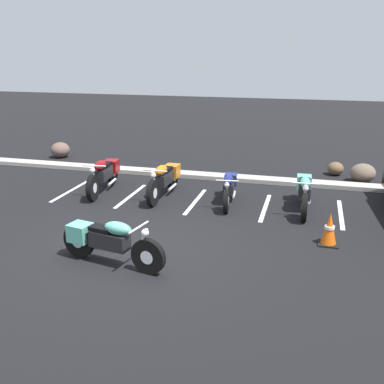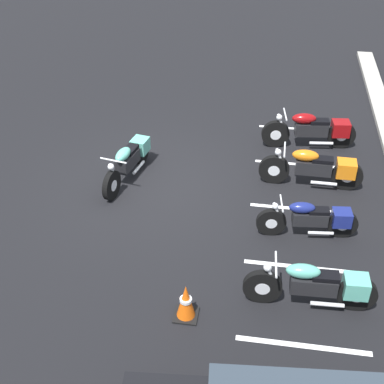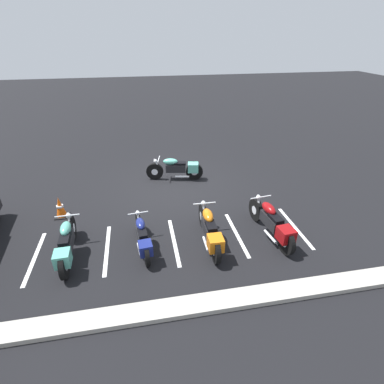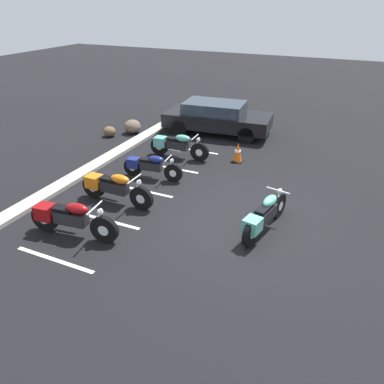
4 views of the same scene
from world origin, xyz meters
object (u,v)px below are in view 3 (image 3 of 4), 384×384
(parked_bike_2, at_px, (142,237))
(parked_bike_3, at_px, (66,244))
(motorcycle_teal_featured, at_px, (177,168))
(parked_bike_1, at_px, (210,230))
(parked_bike_0, at_px, (272,223))
(traffic_cone, at_px, (60,208))

(parked_bike_2, distance_m, parked_bike_3, 1.87)
(motorcycle_teal_featured, xyz_separation_m, parked_bike_3, (3.37, 4.03, 0.00))
(motorcycle_teal_featured, distance_m, parked_bike_1, 4.15)
(parked_bike_3, bearing_deg, motorcycle_teal_featured, -42.17)
(motorcycle_teal_featured, relative_size, parked_bike_1, 0.95)
(parked_bike_0, bearing_deg, parked_bike_1, 83.31)
(parked_bike_0, height_order, traffic_cone, parked_bike_0)
(parked_bike_1, relative_size, traffic_cone, 3.37)
(parked_bike_0, relative_size, parked_bike_2, 1.18)
(motorcycle_teal_featured, bearing_deg, parked_bike_3, 61.34)
(parked_bike_1, bearing_deg, parked_bike_0, -89.16)
(parked_bike_2, bearing_deg, parked_bike_1, -100.01)
(parked_bike_0, distance_m, parked_bike_3, 5.41)
(motorcycle_teal_featured, relative_size, parked_bike_0, 0.94)
(parked_bike_2, xyz_separation_m, traffic_cone, (2.43, -2.08, -0.09))
(parked_bike_3, bearing_deg, traffic_cone, 12.80)
(traffic_cone, bearing_deg, motorcycle_teal_featured, -153.70)
(parked_bike_1, distance_m, traffic_cone, 4.75)
(motorcycle_teal_featured, height_order, parked_bike_3, parked_bike_3)
(parked_bike_3, bearing_deg, parked_bike_1, -94.05)
(parked_bike_0, bearing_deg, traffic_cone, 63.09)
(parked_bike_2, bearing_deg, parked_bike_3, 84.31)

